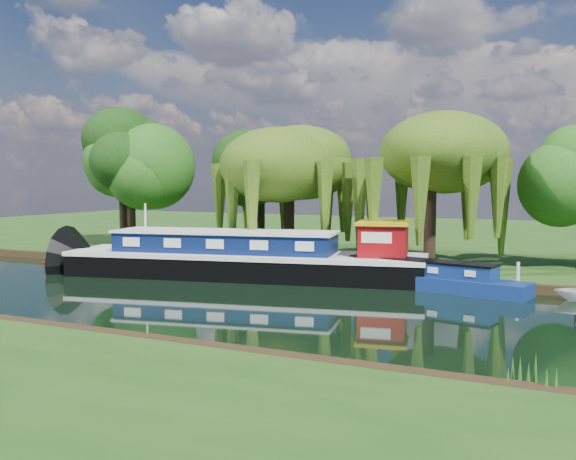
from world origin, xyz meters
The scene contains 13 objects.
ground centered at (0.00, 0.00, 0.00)m, with size 120.00×120.00×0.00m, color black.
far_bank centered at (0.00, 34.00, 0.23)m, with size 120.00×52.00×0.45m, color #1C3E11.
dutch_barge centered at (-5.29, 6.69, 1.06)m, with size 20.71×8.50×4.26m.
narrowboat centered at (4.48, 7.30, 0.56)m, with size 10.93×4.05×1.57m.
red_dinghy centered at (-19.15, 6.72, 0.00)m, with size 2.13×2.98×0.62m, color maroon.
willow_left centered at (-5.50, 12.63, 6.26)m, with size 6.68×6.68×8.00m.
willow_right centered at (3.68, 12.41, 6.40)m, with size 6.70×6.70×8.16m.
tree_far_left centered at (-18.94, 13.45, 6.49)m, with size 5.48×5.48×8.83m.
tree_far_back centered at (-20.30, 14.19, 7.03)m, with size 5.61×5.61×9.44m.
tree_far_mid centered at (-9.12, 15.59, 5.82)m, with size 4.75×4.75×7.78m.
lamppost centered at (0.50, 10.50, 2.42)m, with size 0.36×0.36×2.56m.
mooring_posts centered at (-0.50, 8.40, 0.95)m, with size 19.16×0.16×1.00m.
reeds_near centered at (6.87, -7.57, 0.55)m, with size 33.70×1.50×1.10m.
Camera 1 is at (12.31, -24.59, 5.47)m, focal length 40.00 mm.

